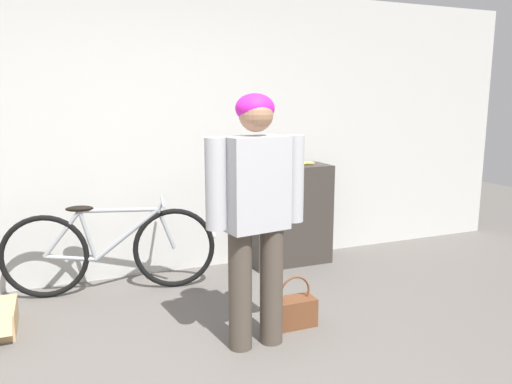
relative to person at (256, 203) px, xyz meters
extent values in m
cube|color=silver|center=(-0.34, 1.67, 0.34)|extent=(8.00, 0.06, 2.60)
cube|color=white|center=(0.21, 1.64, -0.61)|extent=(0.08, 0.01, 0.12)
cube|color=#38332D|center=(0.95, 1.44, -0.47)|extent=(0.80, 0.36, 0.98)
cylinder|color=#4C4238|center=(-0.11, 0.00, -0.57)|extent=(0.15, 0.15, 0.79)
cylinder|color=#4C4238|center=(0.11, 0.00, -0.57)|extent=(0.15, 0.15, 0.79)
cube|color=#B2B2B7|center=(0.00, 0.00, 0.13)|extent=(0.43, 0.28, 0.59)
cylinder|color=#B2B2B7|center=(-0.27, 0.00, 0.14)|extent=(0.13, 0.13, 0.56)
cylinder|color=#B2B2B7|center=(0.27, 0.00, 0.14)|extent=(0.13, 0.13, 0.56)
sphere|color=#A37556|center=(0.00, 0.00, 0.56)|extent=(0.21, 0.21, 0.21)
ellipsoid|color=#D11EAD|center=(0.00, 0.01, 0.59)|extent=(0.25, 0.23, 0.18)
torus|color=black|center=(-1.29, 1.39, -0.61)|extent=(0.70, 0.15, 0.70)
torus|color=black|center=(-0.25, 1.23, -0.61)|extent=(0.70, 0.15, 0.70)
cylinder|color=#999EA3|center=(-1.09, 1.36, -0.64)|extent=(0.40, 0.10, 0.09)
cylinder|color=#999EA3|center=(-1.14, 1.37, -0.43)|extent=(0.32, 0.08, 0.39)
cylinder|color=#999EA3|center=(-0.95, 1.34, -0.46)|extent=(0.14, 0.06, 0.43)
cylinder|color=#999EA3|center=(-0.64, 1.29, -0.46)|extent=(0.55, 0.13, 0.43)
cylinder|color=#999EA3|center=(-0.69, 1.30, -0.26)|extent=(0.63, 0.13, 0.05)
cylinder|color=#999EA3|center=(-0.32, 1.24, -0.44)|extent=(0.16, 0.06, 0.36)
cylinder|color=#999EA3|center=(-0.36, 1.24, -0.23)|extent=(0.07, 0.04, 0.08)
cylinder|color=#999EA3|center=(-0.34, 1.24, -0.20)|extent=(0.10, 0.46, 0.02)
ellipsoid|color=black|center=(-1.00, 1.35, -0.23)|extent=(0.23, 0.11, 0.05)
ellipsoid|color=#EAD64C|center=(1.03, 1.40, 0.03)|extent=(0.16, 0.04, 0.04)
ellipsoid|color=#EAD64C|center=(0.92, 1.42, 0.03)|extent=(0.14, 0.09, 0.03)
ellipsoid|color=#EAD64C|center=(1.13, 1.42, 0.03)|extent=(0.14, 0.09, 0.03)
sphere|color=brown|center=(0.87, 1.43, 0.03)|extent=(0.02, 0.02, 0.02)
cube|color=brown|center=(0.36, 0.15, -0.86)|extent=(0.29, 0.17, 0.21)
torus|color=brown|center=(0.36, 0.15, -0.71)|extent=(0.24, 0.02, 0.24)
camera|label=1|loc=(-1.17, -2.85, 0.65)|focal=35.00mm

